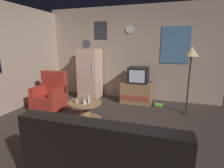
# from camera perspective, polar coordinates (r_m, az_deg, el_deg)

# --- Properties ---
(ground_plane) EXTENTS (12.00, 12.00, 0.00)m
(ground_plane) POSITION_cam_1_polar(r_m,az_deg,el_deg) (3.47, -3.83, -15.45)
(ground_plane) COLOR #3D332D
(wall_with_art) EXTENTS (5.20, 0.12, 2.72)m
(wall_with_art) POSITION_cam_1_polar(r_m,az_deg,el_deg) (5.41, 5.78, 9.80)
(wall_with_art) COLOR tan
(wall_with_art) RESTS_ON ground_plane
(fridge) EXTENTS (0.60, 0.62, 1.77)m
(fridge) POSITION_cam_1_polar(r_m,az_deg,el_deg) (5.44, -7.12, 3.33)
(fridge) COLOR beige
(fridge) RESTS_ON ground_plane
(tv_stand) EXTENTS (0.84, 0.53, 0.58)m
(tv_stand) POSITION_cam_1_polar(r_m,az_deg,el_deg) (5.08, 7.89, -2.76)
(tv_stand) COLOR #9E754C
(tv_stand) RESTS_ON ground_plane
(crt_tv) EXTENTS (0.54, 0.51, 0.44)m
(crt_tv) POSITION_cam_1_polar(r_m,az_deg,el_deg) (4.96, 8.52, 2.91)
(crt_tv) COLOR black
(crt_tv) RESTS_ON tv_stand
(standing_lamp) EXTENTS (0.32, 0.32, 1.59)m
(standing_lamp) POSITION_cam_1_polar(r_m,az_deg,el_deg) (4.42, 24.18, 8.02)
(standing_lamp) COLOR #332D28
(standing_lamp) RESTS_ON ground_plane
(coffee_table) EXTENTS (0.72, 0.72, 0.44)m
(coffee_table) POSITION_cam_1_polar(r_m,az_deg,el_deg) (3.90, -8.76, -8.73)
(coffee_table) COLOR #9E754C
(coffee_table) RESTS_ON ground_plane
(wine_glass) EXTENTS (0.05, 0.05, 0.15)m
(wine_glass) POSITION_cam_1_polar(r_m,az_deg,el_deg) (3.75, -7.55, -4.80)
(wine_glass) COLOR silver
(wine_glass) RESTS_ON coffee_table
(mug_ceramic_white) EXTENTS (0.08, 0.08, 0.09)m
(mug_ceramic_white) POSITION_cam_1_polar(r_m,az_deg,el_deg) (3.66, -8.87, -5.78)
(mug_ceramic_white) COLOR silver
(mug_ceramic_white) RESTS_ON coffee_table
(mug_ceramic_tan) EXTENTS (0.08, 0.08, 0.09)m
(mug_ceramic_tan) POSITION_cam_1_polar(r_m,az_deg,el_deg) (3.78, -11.44, -5.29)
(mug_ceramic_tan) COLOR tan
(mug_ceramic_tan) RESTS_ON coffee_table
(remote_control) EXTENTS (0.16, 0.07, 0.02)m
(remote_control) POSITION_cam_1_polar(r_m,az_deg,el_deg) (3.87, -8.77, -5.27)
(remote_control) COLOR black
(remote_control) RESTS_ON coffee_table
(armchair) EXTENTS (0.68, 0.68, 0.96)m
(armchair) POSITION_cam_1_polar(r_m,az_deg,el_deg) (4.76, -19.28, -3.83)
(armchair) COLOR #A52D23
(armchair) RESTS_ON ground_plane
(couch) EXTENTS (1.70, 0.80, 0.92)m
(couch) POSITION_cam_1_polar(r_m,az_deg,el_deg) (2.20, -1.96, -24.41)
(couch) COLOR black
(couch) RESTS_ON ground_plane
(book_stack) EXTENTS (0.21, 0.17, 0.06)m
(book_stack) POSITION_cam_1_polar(r_m,az_deg,el_deg) (4.96, 14.86, -6.59)
(book_stack) COLOR gold
(book_stack) RESTS_ON ground_plane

